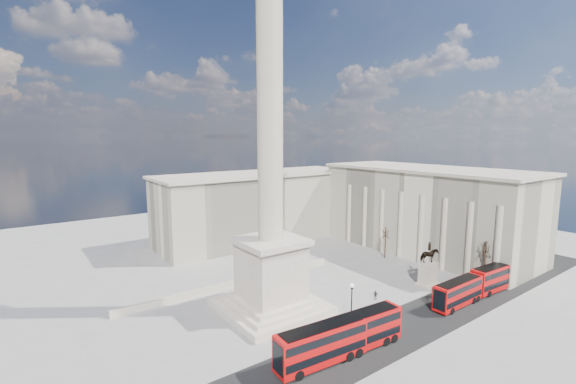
# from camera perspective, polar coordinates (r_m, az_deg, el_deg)

# --- Properties ---
(ground) EXTENTS (180.00, 180.00, 0.00)m
(ground) POSITION_cam_1_polar(r_m,az_deg,el_deg) (55.94, 0.49, -18.76)
(ground) COLOR gray
(ground) RESTS_ON ground
(asphalt_road) EXTENTS (120.00, 9.00, 0.01)m
(asphalt_road) POSITION_cam_1_polar(r_m,az_deg,el_deg) (52.46, 12.25, -20.91)
(asphalt_road) COLOR black
(asphalt_road) RESTS_ON ground
(nelsons_column) EXTENTS (14.00, 14.00, 49.85)m
(nelsons_column) POSITION_cam_1_polar(r_m,az_deg,el_deg) (55.36, -2.59, -4.79)
(nelsons_column) COLOR beige
(nelsons_column) RESTS_ON ground
(balustrade_wall) EXTENTS (40.00, 0.60, 1.10)m
(balustrade_wall) POSITION_cam_1_polar(r_m,az_deg,el_deg) (68.09, -7.79, -13.24)
(balustrade_wall) COLOR #BBB09B
(balustrade_wall) RESTS_ON ground
(building_east) EXTENTS (19.00, 46.00, 18.60)m
(building_east) POSITION_cam_1_polar(r_m,az_deg,el_deg) (91.36, 19.78, -2.39)
(building_east) COLOR beige
(building_east) RESTS_ON ground
(building_northeast) EXTENTS (51.00, 17.00, 16.60)m
(building_northeast) POSITION_cam_1_polar(r_m,az_deg,el_deg) (95.73, -4.19, -2.06)
(building_northeast) COLOR beige
(building_northeast) RESTS_ON ground
(red_bus_a) EXTENTS (11.41, 3.54, 4.55)m
(red_bus_a) POSITION_cam_1_polar(r_m,az_deg,el_deg) (46.36, 5.05, -21.54)
(red_bus_a) COLOR #BF090A
(red_bus_a) RESTS_ON ground
(red_bus_b) EXTENTS (11.29, 3.38, 4.51)m
(red_bus_b) POSITION_cam_1_polar(r_m,az_deg,el_deg) (49.81, 10.82, -19.44)
(red_bus_b) COLOR #BF090A
(red_bus_b) RESTS_ON ground
(red_bus_c) EXTENTS (9.94, 2.42, 4.03)m
(red_bus_c) POSITION_cam_1_polar(r_m,az_deg,el_deg) (65.10, 23.91, -13.45)
(red_bus_c) COLOR #BF090A
(red_bus_c) RESTS_ON ground
(red_bus_d) EXTENTS (10.79, 3.16, 4.32)m
(red_bus_d) POSITION_cam_1_polar(r_m,az_deg,el_deg) (73.91, 28.37, -11.02)
(red_bus_d) COLOR #BF090A
(red_bus_d) RESTS_ON ground
(victorian_lamp) EXTENTS (0.53, 0.53, 6.22)m
(victorian_lamp) POSITION_cam_1_polar(r_m,az_deg,el_deg) (53.61, 9.41, -15.79)
(victorian_lamp) COLOR black
(victorian_lamp) RESTS_ON ground
(equestrian_statue) EXTENTS (3.64, 2.73, 7.67)m
(equestrian_statue) POSITION_cam_1_polar(r_m,az_deg,el_deg) (71.46, 20.05, -10.85)
(equestrian_statue) COLOR #BBB09B
(equestrian_statue) RESTS_ON ground
(bare_tree_near) EXTENTS (1.82, 1.82, 7.96)m
(bare_tree_near) POSITION_cam_1_polar(r_m,az_deg,el_deg) (75.09, 27.27, -7.45)
(bare_tree_near) COLOR #332319
(bare_tree_near) RESTS_ON ground
(bare_tree_mid) EXTENTS (1.79, 1.79, 6.78)m
(bare_tree_mid) POSITION_cam_1_polar(r_m,az_deg,el_deg) (84.10, 18.46, -5.99)
(bare_tree_mid) COLOR #332319
(bare_tree_mid) RESTS_ON ground
(bare_tree_far) EXTENTS (1.69, 1.69, 6.89)m
(bare_tree_far) POSITION_cam_1_polar(r_m,az_deg,el_deg) (83.42, 14.27, -5.87)
(bare_tree_far) COLOR #332319
(bare_tree_far) RESTS_ON ground
(pedestrian_walking) EXTENTS (0.71, 0.51, 1.79)m
(pedestrian_walking) POSITION_cam_1_polar(r_m,az_deg,el_deg) (72.86, 21.13, -11.98)
(pedestrian_walking) COLOR black
(pedestrian_walking) RESTS_ON ground
(pedestrian_standing) EXTENTS (1.02, 0.97, 1.66)m
(pedestrian_standing) POSITION_cam_1_polar(r_m,az_deg,el_deg) (67.28, 20.61, -13.73)
(pedestrian_standing) COLOR black
(pedestrian_standing) RESTS_ON ground
(pedestrian_crossing) EXTENTS (0.73, 0.98, 1.54)m
(pedestrian_crossing) POSITION_cam_1_polar(r_m,az_deg,el_deg) (63.81, 12.85, -14.68)
(pedestrian_crossing) COLOR black
(pedestrian_crossing) RESTS_ON ground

